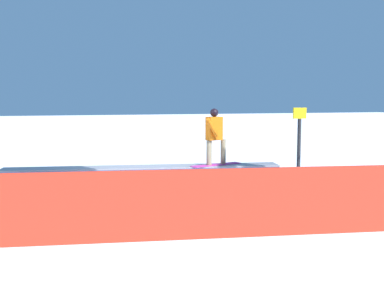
% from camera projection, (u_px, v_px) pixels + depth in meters
% --- Properties ---
extents(ground_plane, '(120.00, 120.00, 0.00)m').
position_uv_depth(ground_plane, '(144.00, 190.00, 11.46)').
color(ground_plane, white).
extents(grind_box, '(7.19, 1.89, 0.64)m').
position_uv_depth(grind_box, '(144.00, 179.00, 11.43)').
color(grind_box, blue).
rests_on(grind_box, ground_plane).
extents(snowboarder, '(1.52, 0.64, 1.51)m').
position_uv_depth(snowboarder, '(215.00, 134.00, 11.54)').
color(snowboarder, '#B92C90').
rests_on(snowboarder, grind_box).
extents(safety_fence, '(9.41, 1.79, 1.21)m').
position_uv_depth(safety_fence, '(195.00, 204.00, 7.37)').
color(safety_fence, red).
rests_on(safety_fence, ground_plane).
extents(trail_marker, '(0.40, 0.10, 2.16)m').
position_uv_depth(trail_marker, '(299.00, 144.00, 11.98)').
color(trail_marker, '#262628').
rests_on(trail_marker, ground_plane).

